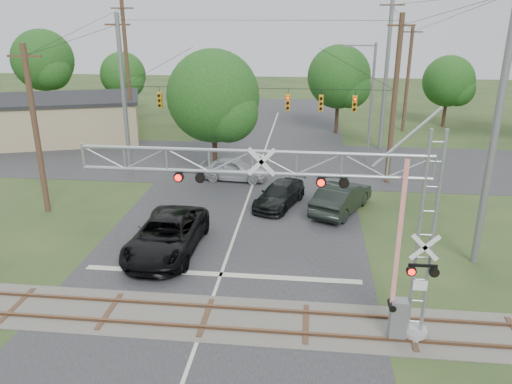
# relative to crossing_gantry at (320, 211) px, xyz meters

# --- Properties ---
(ground) EXTENTS (160.00, 160.00, 0.00)m
(ground) POSITION_rel_crossing_gantry_xyz_m (-4.32, -1.63, -5.00)
(ground) COLOR #263B1B
(ground) RESTS_ON ground
(road_main) EXTENTS (14.00, 90.00, 0.02)m
(road_main) POSITION_rel_crossing_gantry_xyz_m (-4.32, 8.37, -4.99)
(road_main) COLOR #252527
(road_main) RESTS_ON ground
(road_cross) EXTENTS (90.00, 12.00, 0.02)m
(road_cross) POSITION_rel_crossing_gantry_xyz_m (-4.32, 22.37, -4.99)
(road_cross) COLOR #252527
(road_cross) RESTS_ON ground
(railroad_track) EXTENTS (90.00, 3.20, 0.17)m
(railroad_track) POSITION_rel_crossing_gantry_xyz_m (-4.32, 0.37, -4.97)
(railroad_track) COLOR #545149
(railroad_track) RESTS_ON ground
(crossing_gantry) EXTENTS (12.79, 1.02, 8.00)m
(crossing_gantry) POSITION_rel_crossing_gantry_xyz_m (0.00, 0.00, 0.00)
(crossing_gantry) COLOR gray
(crossing_gantry) RESTS_ON ground
(traffic_signal_span) EXTENTS (19.34, 0.36, 11.50)m
(traffic_signal_span) POSITION_rel_crossing_gantry_xyz_m (-3.44, 18.37, 0.72)
(traffic_signal_span) COLOR gray
(traffic_signal_span) RESTS_ON ground
(pickup_black) EXTENTS (3.27, 6.82, 1.87)m
(pickup_black) POSITION_rel_crossing_gantry_xyz_m (-7.43, 5.90, -4.06)
(pickup_black) COLOR black
(pickup_black) RESTS_ON ground
(car_dark) EXTENTS (3.55, 5.37, 1.45)m
(car_dark) POSITION_rel_crossing_gantry_xyz_m (-2.18, 12.99, -4.28)
(car_dark) COLOR black
(car_dark) RESTS_ON ground
(sedan_silver) EXTENTS (5.04, 2.41, 1.66)m
(sedan_silver) POSITION_rel_crossing_gantry_xyz_m (-5.82, 17.70, -4.17)
(sedan_silver) COLOR #A5A8AD
(sedan_silver) RESTS_ON ground
(suv_dark) EXTENTS (4.11, 5.89, 1.84)m
(suv_dark) POSITION_rel_crossing_gantry_xyz_m (1.62, 12.42, -4.08)
(suv_dark) COLOR black
(suv_dark) RESTS_ON ground
(commercial_building) EXTENTS (19.10, 13.82, 4.01)m
(commercial_building) POSITION_rel_crossing_gantry_xyz_m (-25.16, 27.49, -2.99)
(commercial_building) COLOR tan
(commercial_building) RESTS_ON ground
(streetlight) EXTENTS (2.49, 0.26, 9.34)m
(streetlight) POSITION_rel_crossing_gantry_xyz_m (4.08, 23.46, 0.23)
(streetlight) COLOR gray
(streetlight) RESTS_ON ground
(utility_poles) EXTENTS (27.75, 29.05, 13.04)m
(utility_poles) POSITION_rel_crossing_gantry_xyz_m (-1.74, 21.37, 1.04)
(utility_poles) COLOR #42321E
(utility_poles) RESTS_ON ground
(treeline) EXTENTS (59.35, 27.65, 9.88)m
(treeline) POSITION_rel_crossing_gantry_xyz_m (-4.46, 32.75, 0.73)
(treeline) COLOR #372419
(treeline) RESTS_ON ground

